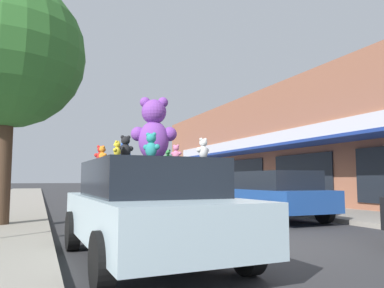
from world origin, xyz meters
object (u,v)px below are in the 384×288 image
object	(u,v)px
teddy_bear_pink	(176,152)
teddy_bear_black	(125,147)
teddy_bear_green	(168,156)
street_tree	(8,53)
teddy_bear_teal	(151,145)
teddy_bear_yellow	(117,149)
teddy_bear_red	(101,154)
teddy_bear_white	(203,149)
teddy_bear_giant	(154,130)
teddy_bear_blue	(125,153)
teddy_bear_orange	(102,154)
plush_art_car	(147,207)
parked_car_far_center	(272,193)

from	to	relation	value
teddy_bear_pink	teddy_bear_black	size ratio (longest dim) A/B	0.73
teddy_bear_green	street_tree	bearing A→B (deg)	-20.74
teddy_bear_pink	teddy_bear_teal	size ratio (longest dim) A/B	0.66
teddy_bear_yellow	teddy_bear_teal	world-z (taller)	teddy_bear_teal
teddy_bear_red	teddy_bear_yellow	world-z (taller)	teddy_bear_red
teddy_bear_green	street_tree	xyz separation A→B (m)	(-2.89, 4.53, 2.87)
teddy_bear_teal	teddy_bear_white	bearing A→B (deg)	-136.54
teddy_bear_giant	teddy_bear_blue	size ratio (longest dim) A/B	2.79
teddy_bear_yellow	teddy_bear_orange	bearing A→B (deg)	-145.91
plush_art_car	teddy_bear_yellow	xyz separation A→B (m)	(-0.63, -0.74, 0.83)
plush_art_car	teddy_bear_blue	size ratio (longest dim) A/B	12.51
teddy_bear_white	teddy_bear_red	bearing A→B (deg)	-71.81
teddy_bear_white	teddy_bear_orange	bearing A→B (deg)	-67.78
teddy_bear_yellow	teddy_bear_blue	world-z (taller)	teddy_bear_blue
teddy_bear_orange	teddy_bear_black	xyz separation A→B (m)	(0.11, -1.28, 0.02)
teddy_bear_giant	parked_car_far_center	world-z (taller)	teddy_bear_giant
teddy_bear_pink	teddy_bear_yellow	xyz separation A→B (m)	(-0.95, -0.32, -0.00)
teddy_bear_black	teddy_bear_red	bearing A→B (deg)	-84.61
teddy_bear_giant	parked_car_far_center	distance (m)	6.65
teddy_bear_orange	parked_car_far_center	world-z (taller)	teddy_bear_orange
teddy_bear_white	parked_car_far_center	size ratio (longest dim) A/B	0.07
teddy_bear_green	teddy_bear_teal	xyz separation A→B (m)	(-0.63, -1.15, 0.06)
teddy_bear_black	teddy_bear_red	world-z (taller)	teddy_bear_black
teddy_bear_yellow	street_tree	size ratio (longest dim) A/B	0.03
teddy_bear_giant	teddy_bear_green	distance (m)	0.71
teddy_bear_green	teddy_bear_giant	bearing A→B (deg)	86.80
teddy_bear_yellow	teddy_bear_teal	size ratio (longest dim) A/B	0.64
teddy_bear_black	teddy_bear_blue	bearing A→B (deg)	-100.38
teddy_bear_black	parked_car_far_center	distance (m)	7.34
teddy_bear_white	teddy_bear_teal	size ratio (longest dim) A/B	0.87
teddy_bear_green	teddy_bear_yellow	world-z (taller)	teddy_bear_yellow
teddy_bear_red	teddy_bear_teal	xyz separation A→B (m)	(0.42, -1.69, 0.02)
teddy_bear_orange	street_tree	size ratio (longest dim) A/B	0.04
teddy_bear_black	teddy_bear_red	size ratio (longest dim) A/B	1.05
teddy_bear_giant	teddy_bear_orange	world-z (taller)	teddy_bear_giant
plush_art_car	street_tree	size ratio (longest dim) A/B	0.70
parked_car_far_center	teddy_bear_pink	bearing A→B (deg)	-136.40
teddy_bear_orange	teddy_bear_green	xyz separation A→B (m)	(1.05, -0.31, -0.03)
teddy_bear_giant	plush_art_car	bearing A→B (deg)	-40.46
teddy_bear_yellow	parked_car_far_center	distance (m)	7.52
teddy_bear_black	street_tree	size ratio (longest dim) A/B	0.05
teddy_bear_teal	street_tree	bearing A→B (deg)	-24.51
teddy_bear_white	teddy_bear_green	size ratio (longest dim) A/B	1.40
teddy_bear_teal	teddy_bear_giant	bearing A→B (deg)	-65.18
teddy_bear_pink	teddy_bear_orange	xyz separation A→B (m)	(-0.92, 1.09, 0.02)
teddy_bear_white	street_tree	size ratio (longest dim) A/B	0.05
teddy_bear_giant	teddy_bear_red	size ratio (longest dim) A/B	3.35
teddy_bear_red	street_tree	distance (m)	5.23
teddy_bear_white	plush_art_car	bearing A→B (deg)	-70.18
teddy_bear_pink	teddy_bear_orange	world-z (taller)	teddy_bear_orange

